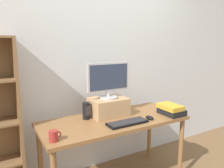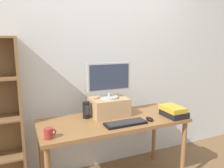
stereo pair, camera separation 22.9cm
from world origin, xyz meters
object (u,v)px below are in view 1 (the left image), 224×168
coffee_mug (54,136)px  computer_monitor (108,79)px  riser_box (108,107)px  desk (114,126)px  desk_speaker (86,111)px  book_stack (171,110)px  computer_mouse (150,118)px  keyboard (127,123)px

coffee_mug → computer_monitor: bearing=26.3°
riser_box → coffee_mug: 0.78m
desk → computer_monitor: computer_monitor is taller
desk_speaker → book_stack: bearing=-20.7°
desk → coffee_mug: size_ratio=14.88×
computer_monitor → riser_box: bearing=90.0°
coffee_mug → computer_mouse: bearing=1.2°
riser_box → desk_speaker: bearing=176.5°
coffee_mug → riser_box: bearing=26.4°
book_stack → computer_mouse: bearing=-178.6°
coffee_mug → desk_speaker: bearing=39.4°
coffee_mug → desk: bearing=17.0°
coffee_mug → desk_speaker: desk_speaker is taller
keyboard → desk_speaker: 0.46m
book_stack → coffee_mug: (-1.33, -0.03, -0.01)m
desk_speaker → computer_monitor: bearing=-3.8°
book_stack → coffee_mug: bearing=-178.8°
coffee_mug → desk_speaker: size_ratio=0.58×
keyboard → book_stack: book_stack is taller
keyboard → coffee_mug: 0.74m
desk → book_stack: (0.64, -0.18, 0.14)m
computer_mouse → desk_speaker: bearing=149.2°
computer_mouse → coffee_mug: size_ratio=1.00×
keyboard → desk_speaker: size_ratio=2.34×
book_stack → desk: bearing=164.0°
computer_mouse → book_stack: 0.31m
computer_monitor → keyboard: computer_monitor is taller
book_stack → computer_monitor: bearing=153.2°
desk → computer_monitor: 0.50m
riser_box → computer_monitor: (0.00, -0.00, 0.31)m
keyboard → book_stack: (0.59, 0.00, 0.04)m
book_stack → desk_speaker: bearing=159.3°
riser_box → desk: bearing=-93.5°
computer_monitor → desk_speaker: bearing=176.2°
computer_mouse → desk_speaker: size_ratio=0.58×
desk → riser_box: 0.23m
riser_box → computer_mouse: 0.46m
computer_monitor → desk: bearing=-93.5°
computer_mouse → coffee_mug: bearing=-178.8°
computer_monitor → desk_speaker: (-0.26, 0.02, -0.32)m
computer_monitor → computer_mouse: computer_monitor is taller
desk → book_stack: size_ratio=5.60×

